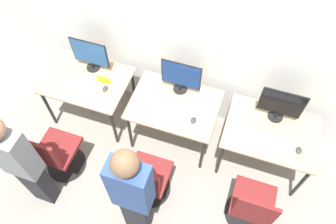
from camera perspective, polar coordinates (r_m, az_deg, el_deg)
The scene contains 20 objects.
ground_plane at distance 4.21m, azimuth -0.66°, elevation -8.24°, with size 20.00×20.00×0.00m, color gray.
wall_back at distance 3.57m, azimuth 3.83°, elevation 13.88°, with size 12.00×0.05×2.80m.
desk_left at distance 4.17m, azimuth -13.84°, elevation 4.79°, with size 1.01×0.74×0.73m.
monitor_left at distance 4.05m, azimuth -13.45°, elevation 9.72°, with size 0.47×0.17×0.44m.
keyboard_left at distance 4.05m, azimuth -14.64°, elevation 4.67°, with size 0.43×0.17×0.02m.
mouse_left at distance 3.95m, azimuth -10.88°, elevation 4.02°, with size 0.06×0.09×0.03m.
office_chair_left at distance 4.03m, azimuth -18.81°, elevation -7.09°, with size 0.48×0.48×0.91m.
person_left at distance 3.52m, azimuth -24.27°, elevation -8.09°, with size 0.36×0.21×1.63m.
desk_center at distance 3.83m, azimuth 1.07°, elevation 0.69°, with size 1.01×0.74×0.73m.
monitor_center at distance 3.71m, azimuth 2.27°, elevation 6.20°, with size 0.47×0.17×0.44m.
keyboard_center at distance 3.67m, azimuth 0.30°, elevation -0.49°, with size 0.43×0.17×0.02m.
mouse_center at distance 3.63m, azimuth 4.44°, elevation -1.44°, with size 0.06×0.09×0.03m.
office_chair_center at distance 3.70m, azimuth -3.60°, elevation -11.87°, with size 0.48×0.48×0.91m.
person_center at distance 3.06m, azimuth -6.22°, elevation -14.07°, with size 0.36×0.22×1.70m.
desk_right at distance 3.81m, azimuth 17.40°, elevation -3.85°, with size 1.01×0.74×0.73m.
monitor_right at distance 3.68m, azimuth 19.09°, elevation 1.20°, with size 0.47×0.17×0.44m.
keyboard_right at distance 3.65m, azimuth 17.41°, elevation -5.01°, with size 0.43×0.17×0.02m.
mouse_right at distance 3.70m, azimuth 21.84°, elevation -6.21°, with size 0.06×0.09×0.03m.
office_chair_right at distance 3.70m, azimuth 14.24°, elevation -15.79°, with size 0.48×0.48×0.91m.
placard_left at distance 4.00m, azimuth -11.14°, elevation 5.52°, with size 0.16×0.03×0.08m.
Camera 1 is at (0.63, -1.70, 3.80)m, focal length 35.00 mm.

